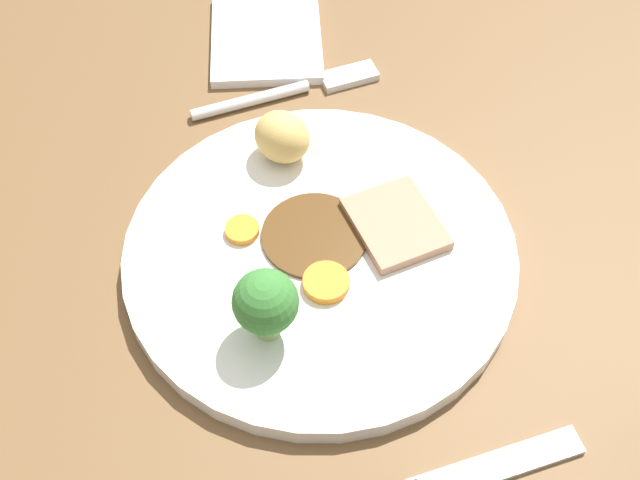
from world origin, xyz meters
The scene contains 10 objects.
dining_table centered at (0.00, 0.00, 1.80)cm, with size 120.00×84.00×3.60cm, color brown.
dinner_plate centered at (2.32, 2.09, 4.30)cm, with size 26.15×26.15×1.40cm, color white.
gravy_pool centered at (1.21, 2.03, 5.15)cm, with size 7.12×7.12×0.30cm, color #563819.
meat_slice_main centered at (2.04, 7.46, 5.40)cm, with size 6.44×5.33×0.80cm, color tan.
roast_potato_left centered at (-6.51, 1.96, 6.85)cm, with size 4.12×3.57×3.71cm, color #D8B260.
carrot_coin_front centered at (5.19, 1.64, 5.32)cm, with size 3.01×3.01×0.65cm, color orange.
carrot_coin_back centered at (-0.52, -2.50, 5.26)cm, with size 2.31×2.31×0.52cm, color orange.
broccoli_floret centered at (7.38, -2.76, 8.13)cm, with size 4.00×4.00×5.29cm.
fork centered at (-13.82, 4.61, 3.99)cm, with size 2.49×15.31×0.90cm.
folded_napkin centered at (-20.46, 4.27, 4.00)cm, with size 11.00×9.00×0.80cm, color white.
Camera 1 is at (34.10, -7.42, 50.36)cm, focal length 47.79 mm.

